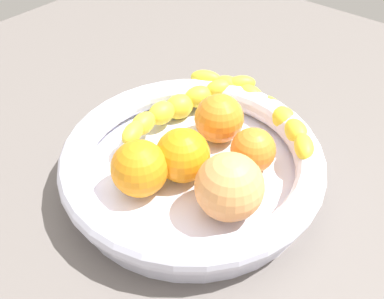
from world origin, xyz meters
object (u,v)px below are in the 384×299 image
(orange_mid_left, at_px, (253,150))
(peach_blush, at_px, (229,187))
(fruit_bowl, at_px, (192,163))
(orange_rear, at_px, (219,118))
(banana_draped_left, at_px, (262,108))
(banana_draped_right, at_px, (183,105))
(orange_mid_right, at_px, (185,157))
(orange_front, at_px, (140,168))

(orange_mid_left, bearing_deg, peach_blush, 104.57)
(fruit_bowl, bearing_deg, orange_rear, -81.10)
(banana_draped_left, relative_size, peach_blush, 3.08)
(banana_draped_right, relative_size, orange_mid_right, 3.43)
(fruit_bowl, distance_m, orange_rear, 0.07)
(banana_draped_left, relative_size, orange_front, 3.52)
(orange_front, bearing_deg, orange_mid_right, -118.50)
(banana_draped_right, distance_m, orange_front, 0.14)
(orange_mid_left, distance_m, orange_mid_right, 0.08)
(banana_draped_left, relative_size, banana_draped_right, 1.04)
(banana_draped_right, bearing_deg, orange_rear, -179.96)
(orange_front, distance_m, orange_rear, 0.13)
(orange_mid_right, bearing_deg, banana_draped_left, -93.88)
(orange_mid_left, distance_m, orange_rear, 0.07)
(banana_draped_right, distance_m, peach_blush, 0.17)
(orange_rear, bearing_deg, orange_front, 84.89)
(orange_mid_right, bearing_deg, fruit_bowl, -77.33)
(orange_front, xyz_separation_m, orange_mid_right, (-0.03, -0.05, -0.00))
(fruit_bowl, xyz_separation_m, orange_rear, (0.01, -0.07, 0.02))
(banana_draped_right, relative_size, orange_front, 3.39)
(fruit_bowl, bearing_deg, orange_mid_left, -138.56)
(banana_draped_left, height_order, orange_mid_left, orange_mid_left)
(banana_draped_left, height_order, peach_blush, peach_blush)
(orange_mid_left, bearing_deg, orange_mid_right, 52.11)
(banana_draped_right, bearing_deg, banana_draped_left, -143.33)
(peach_blush, bearing_deg, fruit_bowl, -19.80)
(orange_mid_left, distance_m, peach_blush, 0.08)
(banana_draped_right, bearing_deg, peach_blush, 147.46)
(fruit_bowl, distance_m, orange_mid_right, 0.03)
(banana_draped_left, bearing_deg, fruit_bowl, 83.94)
(orange_mid_right, bearing_deg, orange_front, 61.50)
(banana_draped_right, xyz_separation_m, orange_front, (-0.05, 0.13, 0.01))
(banana_draped_left, xyz_separation_m, orange_mid_right, (0.01, 0.15, 0.01))
(banana_draped_left, height_order, banana_draped_right, same)
(banana_draped_right, height_order, orange_front, orange_front)
(fruit_bowl, relative_size, orange_mid_right, 4.90)
(peach_blush, bearing_deg, orange_front, 21.66)
(orange_front, relative_size, orange_rear, 1.02)
(orange_rear, relative_size, peach_blush, 0.85)
(fruit_bowl, distance_m, banana_draped_right, 0.10)
(fruit_bowl, distance_m, peach_blush, 0.08)
(orange_front, xyz_separation_m, peach_blush, (-0.10, -0.04, 0.00))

